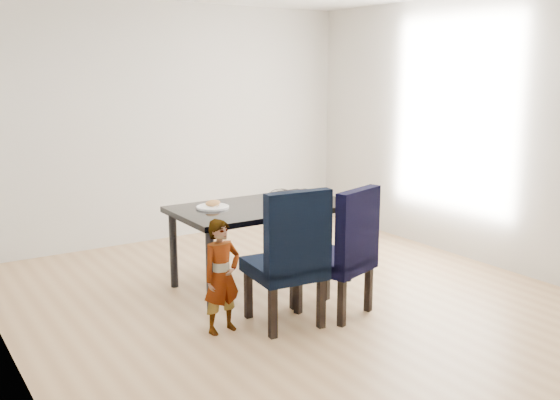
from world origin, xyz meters
TOP-DOWN VIEW (x-y plane):
  - floor at (0.00, 0.00)m, footprint 4.50×5.00m
  - wall_back at (0.00, 2.50)m, footprint 4.50×0.01m
  - wall_right at (2.25, 0.00)m, footprint 0.01×5.00m
  - dining_table at (0.00, 0.50)m, footprint 1.60×0.90m
  - chair_left at (-0.33, -0.37)m, footprint 0.58×0.60m
  - chair_right at (0.13, -0.41)m, footprint 0.65×0.66m
  - child at (-0.81, -0.25)m, footprint 0.34×0.25m
  - plate at (-0.43, 0.63)m, footprint 0.37×0.37m
  - sandwich at (-0.43, 0.63)m, footprint 0.16×0.11m
  - laptop at (0.47, 0.85)m, footprint 0.35×0.23m
  - cable_tangle at (0.45, 0.78)m, footprint 0.15×0.15m

SIDE VIEW (x-z plane):
  - floor at x=0.00m, z-range -0.01..0.00m
  - dining_table at x=0.00m, z-range 0.00..0.75m
  - child at x=-0.81m, z-range 0.00..0.87m
  - chair_right at x=0.13m, z-range 0.00..1.05m
  - chair_left at x=-0.33m, z-range 0.00..1.09m
  - cable_tangle at x=0.45m, z-range 0.75..0.76m
  - plate at x=-0.43m, z-range 0.75..0.77m
  - laptop at x=0.47m, z-range 0.75..0.78m
  - sandwich at x=-0.43m, z-range 0.77..0.82m
  - wall_back at x=0.00m, z-range 0.00..2.70m
  - wall_right at x=2.25m, z-range 0.00..2.70m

